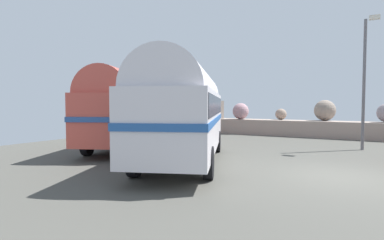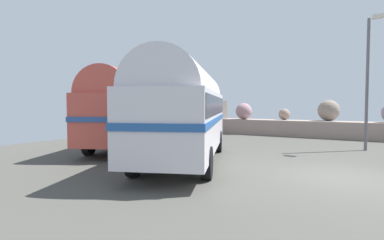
# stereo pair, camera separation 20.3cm
# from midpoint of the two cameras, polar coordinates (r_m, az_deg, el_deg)

# --- Properties ---
(ground) EXTENTS (32.00, 26.00, 0.02)m
(ground) POSITION_cam_midpoint_polar(r_m,az_deg,el_deg) (10.26, 26.34, -9.62)
(ground) COLOR #4A4943
(breakwater) EXTENTS (31.36, 2.43, 2.49)m
(breakwater) POSITION_cam_midpoint_polar(r_m,az_deg,el_deg) (21.87, 28.35, -1.13)
(breakwater) COLOR gray
(breakwater) RESTS_ON ground
(vintage_coach) EXTENTS (5.50, 8.84, 3.70)m
(vintage_coach) POSITION_cam_midpoint_polar(r_m,az_deg,el_deg) (11.48, -0.84, 2.24)
(vintage_coach) COLOR black
(vintage_coach) RESTS_ON ground
(second_coach) EXTENTS (5.77, 8.79, 3.70)m
(second_coach) POSITION_cam_midpoint_polar(r_m,az_deg,el_deg) (15.72, -10.72, 2.36)
(second_coach) COLOR black
(second_coach) RESTS_ON ground
(lamp_post) EXTENTS (0.64, 0.75, 6.17)m
(lamp_post) POSITION_cam_midpoint_polar(r_m,az_deg,el_deg) (16.55, 30.34, 7.04)
(lamp_post) COLOR #5B5B60
(lamp_post) RESTS_ON ground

